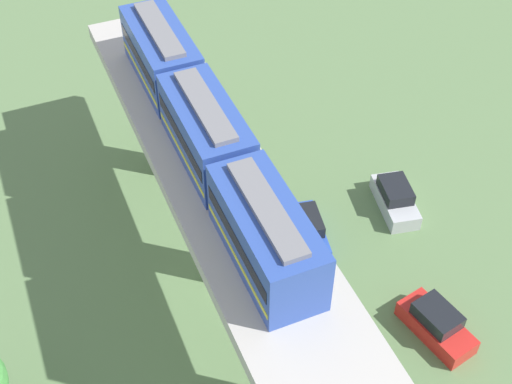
{
  "coord_description": "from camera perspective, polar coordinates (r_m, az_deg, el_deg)",
  "views": [
    {
      "loc": [
        -7.5,
        -23.3,
        30.38
      ],
      "look_at": [
        2.5,
        0.36,
        4.99
      ],
      "focal_mm": 48.32,
      "sensor_mm": 36.0,
      "label": 1
    }
  ],
  "objects": [
    {
      "name": "train",
      "position": [
        32.21,
        -4.12,
        4.94
      ],
      "size": [
        2.64,
        20.5,
        3.24
      ],
      "color": "#2D4CA5",
      "rests_on": "viaduct"
    },
    {
      "name": "parked_car_silver",
      "position": [
        42.61,
        11.44,
        -0.53
      ],
      "size": [
        2.6,
        4.47,
        1.76
      ],
      "rotation": [
        0.0,
        0.0,
        -0.2
      ],
      "color": "#B2B5BA",
      "rests_on": "ground"
    },
    {
      "name": "parked_car_blue",
      "position": [
        40.1,
        4.2,
        -3.15
      ],
      "size": [
        2.56,
        4.47,
        1.76
      ],
      "rotation": [
        0.0,
        0.0,
        -0.19
      ],
      "color": "#284CB7",
      "rests_on": "ground"
    },
    {
      "name": "parked_car_red",
      "position": [
        37.11,
        14.7,
        -10.54
      ],
      "size": [
        2.59,
        4.47,
        1.76
      ],
      "rotation": [
        0.0,
        0.0,
        0.2
      ],
      "color": "red",
      "rests_on": "ground"
    },
    {
      "name": "viaduct",
      "position": [
        34.38,
        -3.61,
        -0.05
      ],
      "size": [
        5.2,
        28.85,
        8.32
      ],
      "color": "#B7B2AA",
      "rests_on": "ground"
    },
    {
      "name": "ground_plane",
      "position": [
        39.01,
        -3.2,
        -6.57
      ],
      "size": [
        120.0,
        120.0,
        0.0
      ],
      "primitive_type": "plane",
      "color": "#5B7A4C"
    }
  ]
}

